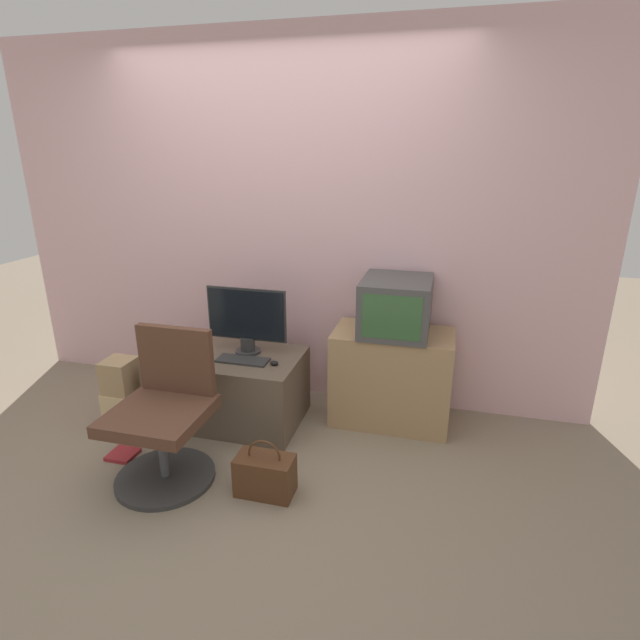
{
  "coord_description": "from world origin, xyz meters",
  "views": [
    {
      "loc": [
        1.15,
        -2.12,
        1.83
      ],
      "look_at": [
        0.35,
        0.93,
        0.74
      ],
      "focal_mm": 28.0,
      "sensor_mm": 36.0,
      "label": 1
    }
  ],
  "objects": [
    {
      "name": "cardboard_box_lower",
      "position": [
        -0.92,
        0.48,
        0.13
      ],
      "size": [
        0.21,
        0.22,
        0.27
      ],
      "color": "#D1B27F",
      "rests_on": "ground_plane"
    },
    {
      "name": "cardboard_box_upper",
      "position": [
        -0.92,
        0.48,
        0.38
      ],
      "size": [
        0.19,
        0.2,
        0.23
      ],
      "color": "#A3845B",
      "rests_on": "cardboard_box_lower"
    },
    {
      "name": "keyboard",
      "position": [
        -0.11,
        0.69,
        0.49
      ],
      "size": [
        0.34,
        0.14,
        0.01
      ],
      "color": "#2D2D2D",
      "rests_on": "desk"
    },
    {
      "name": "wall_back",
      "position": [
        0.0,
        1.32,
        1.3
      ],
      "size": [
        4.4,
        0.05,
        2.6
      ],
      "color": "beige",
      "rests_on": "ground_plane"
    },
    {
      "name": "crt_tv",
      "position": [
        0.84,
        1.03,
        0.84
      ],
      "size": [
        0.45,
        0.5,
        0.36
      ],
      "color": "#474747",
      "rests_on": "side_stand"
    },
    {
      "name": "ground_plane",
      "position": [
        0.0,
        0.0,
        0.0
      ],
      "size": [
        12.0,
        12.0,
        0.0
      ],
      "primitive_type": "plane",
      "color": "#7F705B"
    },
    {
      "name": "side_stand",
      "position": [
        0.84,
        1.03,
        0.33
      ],
      "size": [
        0.8,
        0.44,
        0.66
      ],
      "color": "#A37F56",
      "rests_on": "ground_plane"
    },
    {
      "name": "mouse",
      "position": [
        0.11,
        0.68,
        0.5
      ],
      "size": [
        0.06,
        0.04,
        0.03
      ],
      "color": "black",
      "rests_on": "desk"
    },
    {
      "name": "book",
      "position": [
        -0.72,
        0.15,
        0.01
      ],
      "size": [
        0.17,
        0.16,
        0.02
      ],
      "color": "maroon",
      "rests_on": "ground_plane"
    },
    {
      "name": "desk",
      "position": [
        -0.26,
        0.76,
        0.24
      ],
      "size": [
        1.0,
        0.6,
        0.49
      ],
      "color": "brown",
      "rests_on": "ground_plane"
    },
    {
      "name": "main_monitor",
      "position": [
        -0.14,
        0.84,
        0.73
      ],
      "size": [
        0.56,
        0.17,
        0.46
      ],
      "color": "#2D2D2D",
      "rests_on": "desk"
    },
    {
      "name": "handbag",
      "position": [
        0.27,
        0.05,
        0.12
      ],
      "size": [
        0.32,
        0.18,
        0.34
      ],
      "color": "#4C2D19",
      "rests_on": "ground_plane"
    },
    {
      "name": "office_chair",
      "position": [
        -0.34,
        0.07,
        0.37
      ],
      "size": [
        0.57,
        0.57,
        0.86
      ],
      "color": "#333333",
      "rests_on": "ground_plane"
    }
  ]
}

